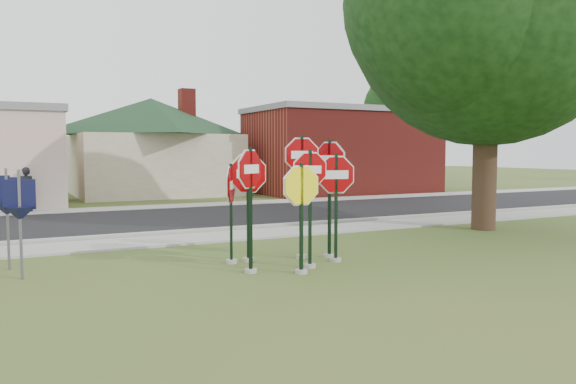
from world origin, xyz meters
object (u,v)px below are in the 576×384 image
stop_sign_center (310,194)px  pedestrian (26,189)px  stop_sign_yellow (301,204)px  stop_sign_left (250,192)px  oak_tree (489,4)px

stop_sign_center → pedestrian: bearing=109.0°
stop_sign_yellow → pedestrian: (-4.27, 13.97, -0.42)m
pedestrian → stop_sign_yellow: bearing=109.8°
stop_sign_left → pedestrian: (-3.44, 13.48, -0.65)m
stop_sign_center → stop_sign_yellow: bearing=-135.9°
stop_sign_yellow → stop_sign_left: 0.99m
stop_sign_left → oak_tree: size_ratio=0.21×
stop_sign_center → stop_sign_left: (-1.24, 0.10, 0.06)m
stop_sign_left → oak_tree: bearing=15.7°
stop_sign_center → oak_tree: bearing=18.9°
stop_sign_yellow → stop_sign_left: stop_sign_left is taller
stop_sign_center → stop_sign_yellow: stop_sign_center is taller
oak_tree → pedestrian: size_ratio=7.03×
stop_sign_yellow → pedestrian: stop_sign_yellow is taller
stop_sign_left → oak_tree: oak_tree is taller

